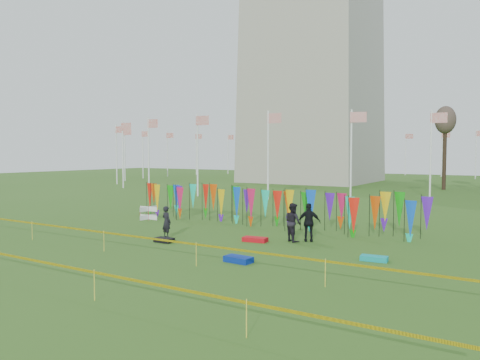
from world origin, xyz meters
The scene contains 13 objects.
ground centered at (0.00, 0.00, 0.00)m, with size 160.00×160.00×0.00m, color #2E5818.
flagpole_ring centered at (-14.00, 48.00, 4.00)m, with size 57.40×56.16×8.00m.
banner_row centered at (0.28, 7.00, 1.24)m, with size 18.64×0.64×2.12m.
caution_tape_near centered at (-0.22, -2.51, 0.78)m, with size 26.00×0.02×0.90m.
caution_tape_far centered at (-0.22, -7.28, 0.78)m, with size 26.00×0.02×0.90m.
box_kite centered at (-6.98, 5.61, 0.42)m, with size 0.75×0.75×0.84m.
person_left centered at (-1.83, 1.40, 0.79)m, with size 0.58×0.42×1.58m, color black.
person_mid centered at (3.94, 3.81, 0.92)m, with size 0.90×0.55×1.84m, color black.
person_right centered at (4.61, 4.16, 0.92)m, with size 1.08×0.61×1.84m, color black.
kite_bag_blue centered at (3.99, -1.13, 0.11)m, with size 1.08×0.57×0.23m, color #09299B.
kite_bag_red centered at (2.43, 2.82, 0.11)m, with size 1.16×0.53×0.21m, color red.
kite_bag_black centered at (-1.14, 0.42, 0.10)m, with size 0.90×0.52×0.21m, color black.
kite_bag_teal centered at (8.36, 1.86, 0.10)m, with size 1.02×0.49×0.20m, color #0CA6A8.
Camera 1 is at (13.47, -16.20, 4.22)m, focal length 35.00 mm.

